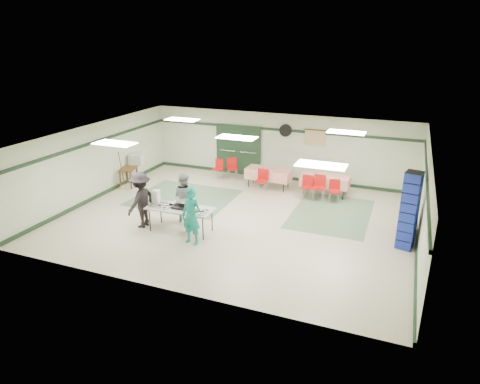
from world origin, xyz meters
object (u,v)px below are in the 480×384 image
at_px(chair_loose_a, 232,166).
at_px(serving_table, 180,209).
at_px(volunteer_dark, 141,200).
at_px(chair_b, 307,184).
at_px(dining_table_a, 325,180).
at_px(office_printer, 136,159).
at_px(crate_stack_blue_a, 409,211).
at_px(crate_stack_red, 407,219).
at_px(dining_table_b, 268,174).
at_px(chair_a, 319,185).
at_px(chair_loose_b, 218,167).
at_px(broom, 122,169).
at_px(chair_c, 334,188).
at_px(crate_stack_blue_b, 407,220).
at_px(volunteer_grey, 184,197).
at_px(chair_d, 262,178).
at_px(printer_table, 128,171).
at_px(volunteer_teal, 191,216).

bearing_deg(chair_loose_a, serving_table, -115.47).
relative_size(volunteer_dark, chair_b, 2.07).
height_order(dining_table_a, office_printer, office_printer).
distance_m(crate_stack_blue_a, crate_stack_red, 1.17).
xyz_separation_m(dining_table_b, chair_a, (2.11, -0.56, -0.01)).
bearing_deg(chair_loose_b, broom, -133.36).
xyz_separation_m(serving_table, chair_a, (3.33, 4.21, -0.16)).
relative_size(chair_c, office_printer, 1.55).
bearing_deg(crate_stack_blue_b, volunteer_grey, -170.44).
bearing_deg(chair_a, chair_d, 177.67).
xyz_separation_m(chair_loose_b, crate_stack_blue_b, (7.40, -3.20, 0.12)).
xyz_separation_m(chair_loose_b, office_printer, (-2.90, -1.55, 0.44)).
bearing_deg(volunteer_dark, chair_loose_a, 175.97).
bearing_deg(volunteer_grey, chair_a, -123.44).
distance_m(serving_table, broom, 4.79).
xyz_separation_m(chair_loose_a, broom, (-3.52, -2.65, 0.22)).
height_order(chair_c, crate_stack_blue_b, crate_stack_blue_b).
xyz_separation_m(chair_a, chair_loose_a, (-3.83, 1.03, -0.02)).
relative_size(serving_table, printer_table, 2.19).
bearing_deg(chair_a, broom, -170.03).
relative_size(dining_table_b, broom, 1.19).
height_order(volunteer_teal, office_printer, volunteer_teal).
xyz_separation_m(serving_table, crate_stack_red, (6.36, 2.33, -0.24)).
distance_m(chair_a, chair_loose_a, 3.97).
height_order(volunteer_teal, dining_table_a, volunteer_teal).
height_order(chair_d, chair_loose_b, chair_d).
height_order(volunteer_dark, dining_table_a, volunteer_dark).
bearing_deg(crate_stack_blue_b, volunteer_dark, -165.41).
height_order(chair_a, office_printer, office_printer).
xyz_separation_m(volunteer_teal, chair_a, (2.64, 4.81, -0.27)).
relative_size(chair_d, chair_loose_a, 1.02).
bearing_deg(volunteer_teal, crate_stack_blue_a, 26.87).
xyz_separation_m(crate_stack_red, office_printer, (-10.30, 1.17, 0.48)).
distance_m(volunteer_dark, crate_stack_red, 8.05).
height_order(chair_d, broom, broom).
bearing_deg(crate_stack_red, chair_c, 143.01).
height_order(volunteer_dark, chair_c, volunteer_dark).
height_order(dining_table_a, crate_stack_blue_a, crate_stack_blue_a).
distance_m(volunteer_grey, dining_table_b, 4.31).
bearing_deg(volunteer_grey, chair_d, -99.90).
height_order(volunteer_teal, chair_b, volunteer_teal).
relative_size(volunteer_teal, chair_loose_a, 1.90).
distance_m(volunteer_grey, volunteer_dark, 1.34).
relative_size(volunteer_teal, office_printer, 3.18).
distance_m(serving_table, chair_c, 5.72).
bearing_deg(chair_loose_b, volunteer_dark, -85.55).
xyz_separation_m(chair_loose_b, broom, (-2.98, -2.45, 0.25)).
bearing_deg(office_printer, crate_stack_red, -20.22).
bearing_deg(chair_c, volunteer_teal, -136.26).
bearing_deg(crate_stack_red, dining_table_a, 140.27).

